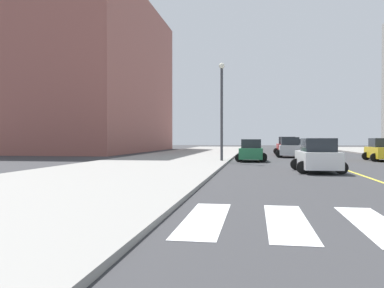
{
  "coord_description": "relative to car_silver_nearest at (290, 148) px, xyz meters",
  "views": [
    {
      "loc": [
        -5.19,
        -4.75,
        1.8
      ],
      "look_at": [
        -11.8,
        36.22,
        1.27
      ],
      "focal_mm": 36.8,
      "sensor_mm": 36.0,
      "label": 1
    }
  ],
  "objects": [
    {
      "name": "street_lamp",
      "position": [
        -5.88,
        -9.68,
        3.62
      ],
      "size": [
        0.44,
        0.44,
        7.45
      ],
      "color": "#38383D",
      "rests_on": "sidewalk_kerb_west"
    },
    {
      "name": "car_silver_nearest",
      "position": [
        0.0,
        0.0,
        0.0
      ],
      "size": [
        2.86,
        4.48,
        1.97
      ],
      "rotation": [
        0.0,
        0.0,
        -0.04
      ],
      "color": "#B7B7BC",
      "rests_on": "ground"
    },
    {
      "name": "low_rise_brick_west",
      "position": [
        -26.31,
        14.6,
        9.79
      ],
      "size": [
        16.0,
        32.0,
        21.43
      ],
      "primitive_type": "cube",
      "color": "#92534A",
      "rests_on": "ground"
    },
    {
      "name": "car_red_fourth",
      "position": [
        0.15,
        6.11,
        0.03
      ],
      "size": [
        2.9,
        4.6,
        2.04
      ],
      "rotation": [
        0.0,
        0.0,
        -0.02
      ],
      "color": "red",
      "rests_on": "ground"
    },
    {
      "name": "sidewalk_kerb_west",
      "position": [
        -10.35,
        -14.92,
        -0.85
      ],
      "size": [
        10.0,
        120.0,
        0.15
      ],
      "primitive_type": "cube",
      "color": "gray",
      "rests_on": "ground"
    },
    {
      "name": "car_green_third",
      "position": [
        -3.64,
        -7.78,
        -0.09
      ],
      "size": [
        2.55,
        4.02,
        1.78
      ],
      "rotation": [
        0.0,
        0.0,
        -0.03
      ],
      "color": "#236B42",
      "rests_on": "ground"
    },
    {
      "name": "car_white_fifth",
      "position": [
        -0.0,
        -17.59,
        -0.06
      ],
      "size": [
        2.65,
        4.17,
        1.84
      ],
      "rotation": [
        0.0,
        0.0,
        0.03
      ],
      "color": "silver",
      "rests_on": "ground"
    },
    {
      "name": "car_yellow_second",
      "position": [
        6.96,
        -5.42,
        -0.05
      ],
      "size": [
        2.64,
        4.2,
        1.87
      ],
      "rotation": [
        0.0,
        0.0,
        3.13
      ],
      "color": "gold",
      "rests_on": "ground"
    },
    {
      "name": "car_gray_sixth",
      "position": [
        3.44,
        22.44,
        -0.08
      ],
      "size": [
        2.63,
        4.11,
        1.8
      ],
      "rotation": [
        0.0,
        0.0,
        3.1
      ],
      "color": "slate",
      "rests_on": "ground"
    },
    {
      "name": "lane_divider_paint",
      "position": [
        1.85,
        5.08,
        -0.92
      ],
      "size": [
        0.16,
        80.0,
        0.01
      ],
      "primitive_type": "cube",
      "color": "yellow",
      "rests_on": "ground"
    }
  ]
}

